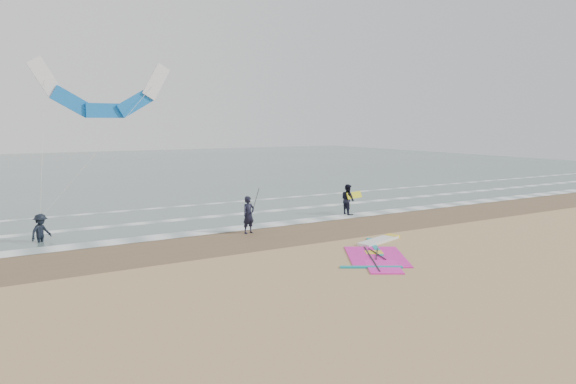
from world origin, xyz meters
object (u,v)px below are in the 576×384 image
person_walking (348,199)px  person_wading (41,225)px  windsurf_rig (378,252)px  person_standing (249,215)px  surf_kite (104,95)px

person_walking → person_wading: size_ratio=1.09×
windsurf_rig → person_standing: size_ratio=2.98×
windsurf_rig → person_standing: 6.90m
person_wading → person_walking: bearing=-43.9°
person_standing → person_wading: bearing=148.2°
person_standing → person_walking: person_standing is taller
person_standing → surf_kite: surf_kite is taller
person_walking → surf_kite: size_ratio=0.24×
person_standing → surf_kite: 9.64m
windsurf_rig → person_wading: size_ratio=3.28×
person_standing → person_wading: 9.44m
person_wading → surf_kite: (3.45, 2.38, 5.94)m
windsurf_rig → person_walking: size_ratio=3.02×
windsurf_rig → person_wading: bearing=143.0°
person_standing → windsurf_rig: bearing=-77.7°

